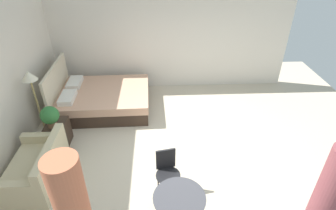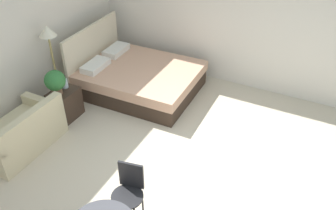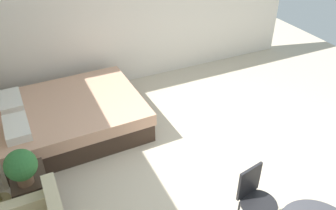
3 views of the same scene
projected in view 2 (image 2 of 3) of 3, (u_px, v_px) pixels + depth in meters
The scene contains 9 objects.
ground_plane at pixel (180, 176), 5.33m from camera, with size 8.96×9.44×0.02m, color beige.
wall_right at pixel (250, 17), 6.67m from camera, with size 0.12×6.44×2.88m, color silver.
bed at pixel (137, 77), 7.12m from camera, with size 1.80×2.25×1.19m.
couch at pixel (20, 134), 5.69m from camera, with size 1.34×0.82×0.77m.
nightstand at pixel (65, 104), 6.37m from camera, with size 0.52×0.39×0.55m.
potted_plant at pixel (55, 81), 6.01m from camera, with size 0.36×0.36×0.44m.
vase at pixel (64, 83), 6.27m from camera, with size 0.12×0.12×0.16m.
floor_lamp at pixel (49, 40), 6.14m from camera, with size 0.30×0.30×1.56m.
cafe_chair_near_window at pixel (129, 188), 4.42m from camera, with size 0.47×0.47×0.87m.
Camera 2 is at (-3.43, -1.54, 3.91)m, focal length 38.16 mm.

